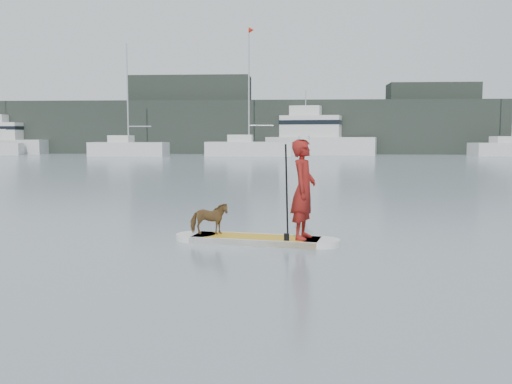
# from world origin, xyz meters

# --- Properties ---
(ground) EXTENTS (140.00, 140.00, 0.00)m
(ground) POSITION_xyz_m (0.00, 0.00, 0.00)
(ground) COLOR slate
(ground) RESTS_ON ground
(paddleboard) EXTENTS (3.26, 1.25, 0.12)m
(paddleboard) POSITION_xyz_m (1.54, -2.33, 0.06)
(paddleboard) COLOR gold
(paddleboard) RESTS_ON ground
(paddler) EXTENTS (0.62, 0.79, 1.90)m
(paddler) POSITION_xyz_m (2.46, -2.49, 1.07)
(paddler) COLOR maroon
(paddler) RESTS_ON paddleboard
(white_cap) EXTENTS (0.22, 0.22, 0.07)m
(white_cap) POSITION_xyz_m (2.46, -2.49, 2.06)
(white_cap) COLOR silver
(white_cap) RESTS_ON paddler
(dog) EXTENTS (0.79, 0.42, 0.64)m
(dog) POSITION_xyz_m (0.58, -2.15, 0.44)
(dog) COLOR brown
(dog) RESTS_ON paddleboard
(paddle) EXTENTS (0.10, 0.30, 2.00)m
(paddle) POSITION_xyz_m (2.14, -2.73, 0.80)
(paddle) COLOR black
(paddle) RESTS_ON ground
(sailboat_c) EXTENTS (7.90, 3.10, 11.11)m
(sailboat_c) POSITION_xyz_m (-14.44, 43.00, 0.82)
(sailboat_c) COLOR silver
(sailboat_c) RESTS_ON ground
(sailboat_d) EXTENTS (8.64, 2.82, 12.67)m
(sailboat_d) POSITION_xyz_m (-2.38, 43.71, 0.91)
(sailboat_d) COLOR silver
(sailboat_d) RESTS_ON ground
(sailboat_f) EXTENTS (8.65, 3.98, 12.49)m
(sailboat_f) POSITION_xyz_m (24.22, 46.35, 0.84)
(sailboat_f) COLOR silver
(sailboat_f) RESTS_ON ground
(motor_yacht_a) EXTENTS (12.00, 5.59, 6.93)m
(motor_yacht_a) POSITION_xyz_m (4.61, 48.64, 1.95)
(motor_yacht_a) COLOR silver
(motor_yacht_a) RESTS_ON ground
(motor_yacht_b) EXTENTS (8.82, 3.02, 5.81)m
(motor_yacht_b) POSITION_xyz_m (-30.52, 49.11, 1.63)
(motor_yacht_b) COLOR silver
(motor_yacht_b) RESTS_ON ground
(shore_mass) EXTENTS (90.00, 6.00, 6.00)m
(shore_mass) POSITION_xyz_m (0.00, 53.00, 3.00)
(shore_mass) COLOR black
(shore_mass) RESTS_ON ground
(shore_building_west) EXTENTS (14.00, 4.00, 9.00)m
(shore_building_west) POSITION_xyz_m (-10.00, 54.00, 4.50)
(shore_building_west) COLOR black
(shore_building_west) RESTS_ON ground
(shore_building_east) EXTENTS (10.00, 4.00, 8.00)m
(shore_building_east) POSITION_xyz_m (18.00, 54.00, 4.00)
(shore_building_east) COLOR black
(shore_building_east) RESTS_ON ground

